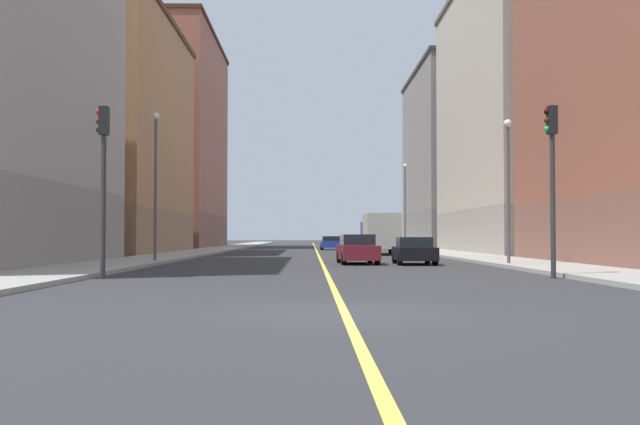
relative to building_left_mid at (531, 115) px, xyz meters
The scene contains 17 objects.
ground_plane 47.60m from the building_left_mid, 110.76° to the right, with size 400.00×400.00×0.00m, color #2E2F31.
sidewalk_left 13.90m from the building_left_mid, 141.65° to the left, with size 3.64×168.00×0.15m, color #9E9B93.
sidewalk_right 28.42m from the building_left_mid, 167.71° to the left, with size 3.64×168.00×0.15m, color #9E9B93.
lane_center_stripe 20.36m from the building_left_mid, 161.14° to the left, with size 0.16×154.00×0.01m, color #E5D14C.
building_left_mid is the anchor object (origin of this frame).
building_left_far 26.02m from the building_left_mid, 90.00° to the left, with size 10.86×22.47×19.81m.
building_right_midblock 32.93m from the building_left_mid, behind, with size 10.86×22.52×17.90m.
building_right_distant 42.38m from the building_left_mid, 140.93° to the left, with size 10.86×24.43×23.72m.
traffic_light_left_near 35.12m from the building_left_mid, 105.74° to the right, with size 0.40×0.32×5.50m.
traffic_light_right_near 41.27m from the building_left_mid, 125.45° to the right, with size 0.40×0.32×5.44m.
street_lamp_left_near 26.34m from the building_left_mid, 109.03° to the right, with size 0.36×0.36×6.33m.
street_lamp_right_near 32.50m from the building_left_mid, 140.32° to the right, with size 0.36×0.36×7.23m.
street_lamp_left_far 15.08m from the building_left_mid, 126.69° to the left, with size 0.36×0.36×7.79m.
car_blue 22.95m from the building_left_mid, 136.73° to the left, with size 1.99×4.16×1.29m.
car_maroon 27.42m from the building_left_mid, 125.27° to the right, with size 1.90×4.63×1.41m.
car_black 26.74m from the building_left_mid, 119.27° to the right, with size 1.87×3.97×1.29m.
box_truck 15.47m from the building_left_mid, 163.46° to the right, with size 2.39×7.43×2.88m.
Camera 1 is at (-0.62, -13.26, 1.36)m, focal length 41.80 mm.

